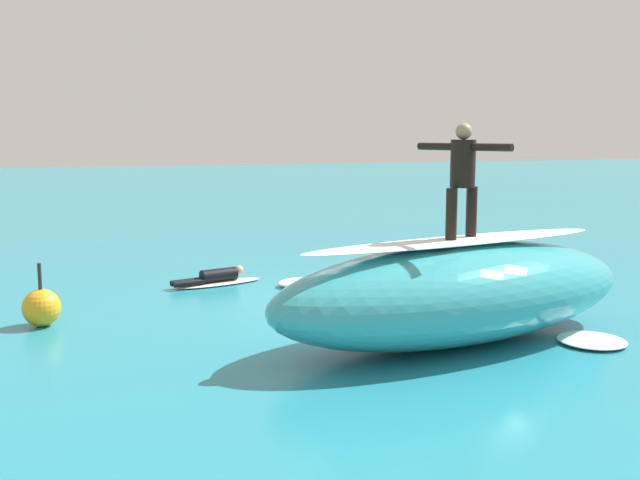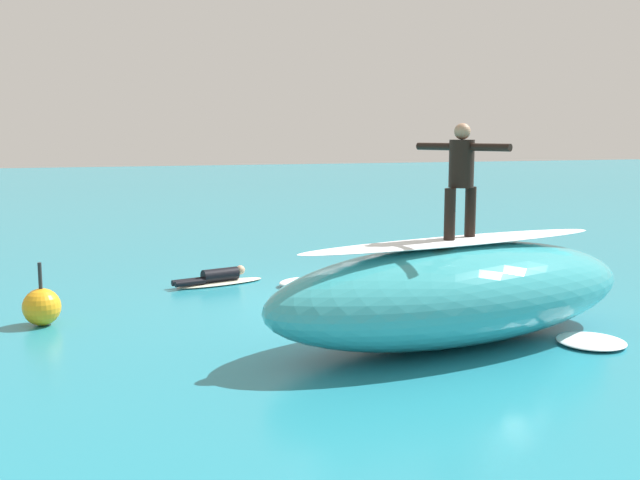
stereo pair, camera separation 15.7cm
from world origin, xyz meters
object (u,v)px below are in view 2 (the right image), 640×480
surfboard_paddling (220,283)px  surfer_paddling (215,276)px  surfboard_riding (459,241)px  surfer_riding (461,172)px  buoy_marker (42,307)px

surfboard_paddling → surfer_paddling: 0.20m
surfboard_riding → surfboard_paddling: surfboard_riding is taller
surfboard_riding → surfer_riding: size_ratio=1.23×
surfer_riding → surfboard_paddling: surfer_riding is taller
surfer_riding → surfboard_paddling: 6.45m
surfer_riding → buoy_marker: size_ratio=1.64×
surfboard_paddling → buoy_marker: buoy_marker is taller
surfboard_riding → surfboard_paddling: bearing=-90.0°
surfer_riding → surfer_paddling: (2.63, -5.36, -2.35)m
surfer_riding → surfboard_riding: bearing=-100.9°
surfer_riding → surfer_paddling: surfer_riding is taller
surfboard_riding → buoy_marker: bearing=-52.0°
surfboard_paddling → surfer_paddling: size_ratio=1.22×
surfboard_riding → surfboard_paddling: size_ratio=1.09×
surfboard_paddling → buoy_marker: size_ratio=1.85×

